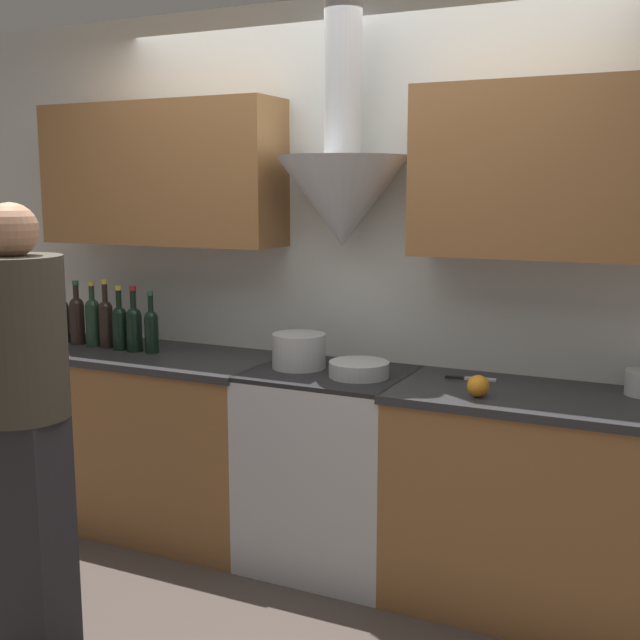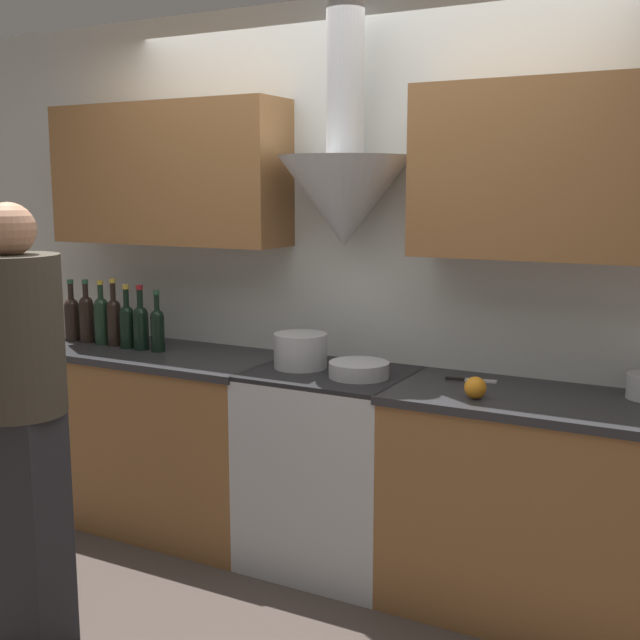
{
  "view_description": "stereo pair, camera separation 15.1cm",
  "coord_description": "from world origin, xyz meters",
  "px_view_note": "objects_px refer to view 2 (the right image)",
  "views": [
    {
      "loc": [
        1.48,
        -2.84,
        1.73
      ],
      "look_at": [
        0.0,
        0.26,
        1.17
      ],
      "focal_mm": 45.0,
      "sensor_mm": 36.0,
      "label": 1
    },
    {
      "loc": [
        1.62,
        -2.77,
        1.73
      ],
      "look_at": [
        0.0,
        0.26,
        1.17
      ],
      "focal_mm": 45.0,
      "sensor_mm": 36.0,
      "label": 2
    }
  ],
  "objects_px": {
    "mixing_bowl": "(359,370)",
    "wine_bottle_6": "(157,327)",
    "wine_bottle_1": "(87,316)",
    "stock_pot": "(301,351)",
    "stove_range": "(330,468)",
    "wine_bottle_4": "(127,324)",
    "wine_bottle_2": "(101,318)",
    "wine_bottle_0": "(72,316)",
    "wine_bottle_3": "(114,319)",
    "wine_bottle_5": "(141,325)",
    "orange_fruit": "(475,388)",
    "person_foreground_left": "(19,409)"
  },
  "relations": [
    {
      "from": "wine_bottle_0",
      "to": "wine_bottle_5",
      "type": "relative_size",
      "value": 1.0
    },
    {
      "from": "wine_bottle_0",
      "to": "wine_bottle_3",
      "type": "bearing_deg",
      "value": -0.93
    },
    {
      "from": "wine_bottle_3",
      "to": "stock_pot",
      "type": "xyz_separation_m",
      "value": [
        1.12,
        0.0,
        -0.06
      ]
    },
    {
      "from": "wine_bottle_1",
      "to": "wine_bottle_3",
      "type": "height_order",
      "value": "wine_bottle_3"
    },
    {
      "from": "wine_bottle_2",
      "to": "stock_pot",
      "type": "relative_size",
      "value": 1.38
    },
    {
      "from": "wine_bottle_6",
      "to": "stock_pot",
      "type": "relative_size",
      "value": 1.27
    },
    {
      "from": "wine_bottle_1",
      "to": "stock_pot",
      "type": "relative_size",
      "value": 1.37
    },
    {
      "from": "stock_pot",
      "to": "wine_bottle_6",
      "type": "bearing_deg",
      "value": -178.6
    },
    {
      "from": "wine_bottle_5",
      "to": "wine_bottle_6",
      "type": "bearing_deg",
      "value": 0.15
    },
    {
      "from": "wine_bottle_1",
      "to": "wine_bottle_2",
      "type": "bearing_deg",
      "value": -2.91
    },
    {
      "from": "wine_bottle_0",
      "to": "wine_bottle_1",
      "type": "distance_m",
      "value": 0.11
    },
    {
      "from": "stove_range",
      "to": "wine_bottle_1",
      "type": "distance_m",
      "value": 1.59
    },
    {
      "from": "stock_pot",
      "to": "mixing_bowl",
      "type": "height_order",
      "value": "stock_pot"
    },
    {
      "from": "mixing_bowl",
      "to": "wine_bottle_2",
      "type": "bearing_deg",
      "value": 178.43
    },
    {
      "from": "wine_bottle_0",
      "to": "wine_bottle_3",
      "type": "xyz_separation_m",
      "value": [
        0.3,
        -0.0,
        0.01
      ]
    },
    {
      "from": "stove_range",
      "to": "wine_bottle_4",
      "type": "height_order",
      "value": "wine_bottle_4"
    },
    {
      "from": "stock_pot",
      "to": "mixing_bowl",
      "type": "xyz_separation_m",
      "value": [
        0.32,
        -0.05,
        -0.05
      ]
    },
    {
      "from": "stove_range",
      "to": "wine_bottle_4",
      "type": "relative_size",
      "value": 2.78
    },
    {
      "from": "wine_bottle_3",
      "to": "wine_bottle_0",
      "type": "bearing_deg",
      "value": 179.07
    },
    {
      "from": "wine_bottle_6",
      "to": "stock_pot",
      "type": "distance_m",
      "value": 0.82
    },
    {
      "from": "wine_bottle_6",
      "to": "mixing_bowl",
      "type": "distance_m",
      "value": 1.14
    },
    {
      "from": "wine_bottle_6",
      "to": "person_foreground_left",
      "type": "xyz_separation_m",
      "value": [
        0.27,
        -1.12,
        -0.11
      ]
    },
    {
      "from": "wine_bottle_5",
      "to": "wine_bottle_2",
      "type": "bearing_deg",
      "value": 176.66
    },
    {
      "from": "wine_bottle_4",
      "to": "wine_bottle_6",
      "type": "height_order",
      "value": "wine_bottle_4"
    },
    {
      "from": "wine_bottle_5",
      "to": "wine_bottle_3",
      "type": "bearing_deg",
      "value": 174.68
    },
    {
      "from": "wine_bottle_1",
      "to": "wine_bottle_2",
      "type": "height_order",
      "value": "wine_bottle_2"
    },
    {
      "from": "wine_bottle_5",
      "to": "stove_range",
      "type": "bearing_deg",
      "value": 0.71
    },
    {
      "from": "stove_range",
      "to": "wine_bottle_1",
      "type": "bearing_deg",
      "value": 179.66
    },
    {
      "from": "wine_bottle_2",
      "to": "wine_bottle_4",
      "type": "relative_size",
      "value": 1.03
    },
    {
      "from": "stove_range",
      "to": "wine_bottle_2",
      "type": "distance_m",
      "value": 1.49
    },
    {
      "from": "stock_pot",
      "to": "wine_bottle_2",
      "type": "bearing_deg",
      "value": -179.81
    },
    {
      "from": "wine_bottle_0",
      "to": "wine_bottle_6",
      "type": "height_order",
      "value": "wine_bottle_0"
    },
    {
      "from": "wine_bottle_2",
      "to": "wine_bottle_4",
      "type": "bearing_deg",
      "value": -5.44
    },
    {
      "from": "stove_range",
      "to": "wine_bottle_2",
      "type": "height_order",
      "value": "wine_bottle_2"
    },
    {
      "from": "wine_bottle_1",
      "to": "wine_bottle_2",
      "type": "relative_size",
      "value": 0.99
    },
    {
      "from": "mixing_bowl",
      "to": "wine_bottle_6",
      "type": "bearing_deg",
      "value": 178.7
    },
    {
      "from": "wine_bottle_4",
      "to": "orange_fruit",
      "type": "xyz_separation_m",
      "value": [
        1.89,
        -0.13,
        -0.08
      ]
    },
    {
      "from": "stock_pot",
      "to": "wine_bottle_3",
      "type": "bearing_deg",
      "value": -179.89
    },
    {
      "from": "wine_bottle_3",
      "to": "orange_fruit",
      "type": "bearing_deg",
      "value": -4.43
    },
    {
      "from": "wine_bottle_0",
      "to": "orange_fruit",
      "type": "relative_size",
      "value": 3.79
    },
    {
      "from": "wine_bottle_5",
      "to": "mixing_bowl",
      "type": "distance_m",
      "value": 1.25
    },
    {
      "from": "wine_bottle_4",
      "to": "wine_bottle_3",
      "type": "bearing_deg",
      "value": 169.29
    },
    {
      "from": "wine_bottle_0",
      "to": "person_foreground_left",
      "type": "bearing_deg",
      "value": -52.49
    },
    {
      "from": "wine_bottle_3",
      "to": "wine_bottle_5",
      "type": "relative_size",
      "value": 1.06
    },
    {
      "from": "wine_bottle_1",
      "to": "mixing_bowl",
      "type": "height_order",
      "value": "wine_bottle_1"
    },
    {
      "from": "wine_bottle_0",
      "to": "wine_bottle_6",
      "type": "xyz_separation_m",
      "value": [
        0.61,
        -0.02,
        -0.01
      ]
    },
    {
      "from": "wine_bottle_1",
      "to": "mixing_bowl",
      "type": "xyz_separation_m",
      "value": [
        1.63,
        -0.05,
        -0.11
      ]
    },
    {
      "from": "wine_bottle_1",
      "to": "person_foreground_left",
      "type": "relative_size",
      "value": 0.2
    },
    {
      "from": "wine_bottle_3",
      "to": "orange_fruit",
      "type": "height_order",
      "value": "wine_bottle_3"
    },
    {
      "from": "wine_bottle_0",
      "to": "wine_bottle_3",
      "type": "distance_m",
      "value": 0.3
    }
  ]
}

